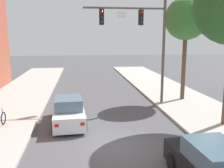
% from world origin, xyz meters
% --- Properties ---
extents(ground_plane, '(120.00, 120.00, 0.00)m').
position_xyz_m(ground_plane, '(0.00, 0.00, 0.00)').
color(ground_plane, '#4C4C51').
extents(traffic_signal_mast, '(5.88, 0.38, 7.50)m').
position_xyz_m(traffic_signal_mast, '(2.97, 7.01, 5.31)').
color(traffic_signal_mast, '#514C47').
rests_on(traffic_signal_mast, sidewalk_right).
extents(car_lead_white, '(2.02, 4.33, 1.60)m').
position_xyz_m(car_lead_white, '(-2.17, 3.42, 0.72)').
color(car_lead_white, silver).
rests_on(car_lead_white, ground).
extents(bicycle_leaning, '(0.14, 1.77, 0.98)m').
position_xyz_m(bicycle_leaning, '(-5.80, 2.86, 0.54)').
color(bicycle_leaning, black).
rests_on(bicycle_leaning, sidewalk_left).
extents(street_tree_second, '(3.23, 3.23, 7.82)m').
position_xyz_m(street_tree_second, '(6.55, 7.79, 6.30)').
color(street_tree_second, brown).
rests_on(street_tree_second, sidewalk_right).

